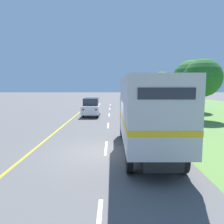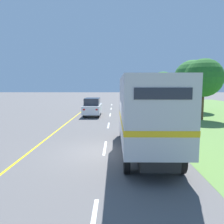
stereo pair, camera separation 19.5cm
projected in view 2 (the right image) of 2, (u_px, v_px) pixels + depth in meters
The scene contains 14 objects.
ground_plane at pixel (104, 152), 10.82m from camera, with size 200.00×200.00×0.00m, color #5B5959.
edge_line_yellow at pixel (76, 116), 23.90m from camera, with size 0.12×57.26×0.01m, color yellow.
centre_dash_near at pixel (105, 148), 11.54m from camera, with size 0.12×2.60×0.01m, color white.
centre_dash_mid_a at pixel (109, 125), 18.09m from camera, with size 0.12×2.60×0.01m, color white.
centre_dash_mid_b at pixel (110, 115), 24.64m from camera, with size 0.12×2.60×0.01m, color white.
centre_dash_far at pixel (111, 109), 31.19m from camera, with size 0.12×2.60×0.01m, color white.
centre_dash_farthest at pixel (112, 105), 37.75m from camera, with size 0.12×2.60×0.01m, color white.
horse_trailer_truck at pixel (146, 112), 10.26m from camera, with size 2.37×7.80×3.64m.
lead_car_white at pixel (93, 107), 23.73m from camera, with size 1.80×4.57×1.94m.
highway_sign at pixel (181, 102), 16.98m from camera, with size 2.06×0.09×3.09m.
roadside_tree_near at pixel (204, 78), 20.59m from camera, with size 3.62×3.62×5.82m.
roadside_tree_mid at pixel (193, 79), 27.41m from camera, with size 4.68×4.68×6.49m.
roadside_tree_far at pixel (163, 86), 32.57m from camera, with size 4.14×4.14×5.36m.
delineator_post at pixel (171, 130), 13.52m from camera, with size 0.08×0.08×0.95m.
Camera 2 is at (0.51, -10.50, 3.25)m, focal length 35.00 mm.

